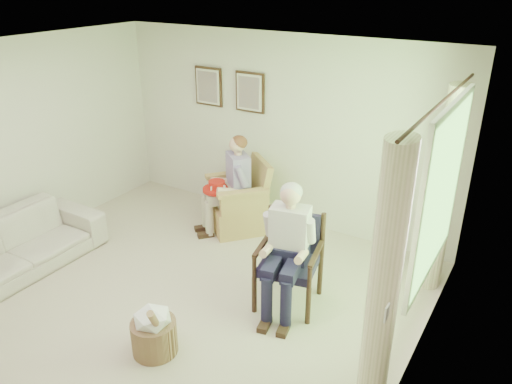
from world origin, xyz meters
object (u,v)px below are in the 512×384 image
red_hat (217,187)px  sofa (8,249)px  wood_armchair (293,257)px  person_dark (286,241)px  wicker_armchair (239,206)px  person_wicker (233,179)px  hatbox (154,330)px

red_hat → sofa: bearing=-124.9°
wood_armchair → person_dark: bearing=-102.2°
wood_armchair → sofa: 3.33m
wicker_armchair → sofa: size_ratio=0.44×
sofa → person_wicker: (1.65, 2.27, 0.44)m
wicker_armchair → hatbox: bearing=-34.0°
sofa → person_wicker: person_wicker is taller
sofa → person_dark: (3.06, 1.14, 0.48)m
person_wicker → red_hat: size_ratio=3.49×
sofa → person_dark: 3.30m
hatbox → wicker_armchair: bearing=105.6°
wood_armchair → person_dark: 0.31m
wicker_armchair → red_hat: (-0.17, -0.28, 0.35)m
sofa → person_wicker: 2.84m
person_wicker → person_dark: 1.81m
red_hat → wood_armchair: bearing=-27.7°
wood_armchair → person_wicker: person_wicker is taller
person_wicker → hatbox: 2.54m
person_dark → red_hat: 1.87m
red_hat → person_wicker: bearing=40.9°
wicker_armchair → wood_armchair: bearing=2.4°
wicker_armchair → hatbox: 2.62m
person_wicker → person_dark: (1.41, -1.14, 0.04)m
person_wicker → person_dark: size_ratio=0.97×
person_wicker → person_dark: person_dark is taller
sofa → person_dark: size_ratio=1.63×
person_wicker → person_dark: bearing=1.6°
wood_armchair → red_hat: 1.79m
wicker_armchair → person_wicker: bearing=-49.6°
red_hat → hatbox: (0.87, -2.24, -0.42)m
red_hat → wicker_armchair: bearing=58.6°
sofa → hatbox: (2.36, -0.12, -0.08)m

